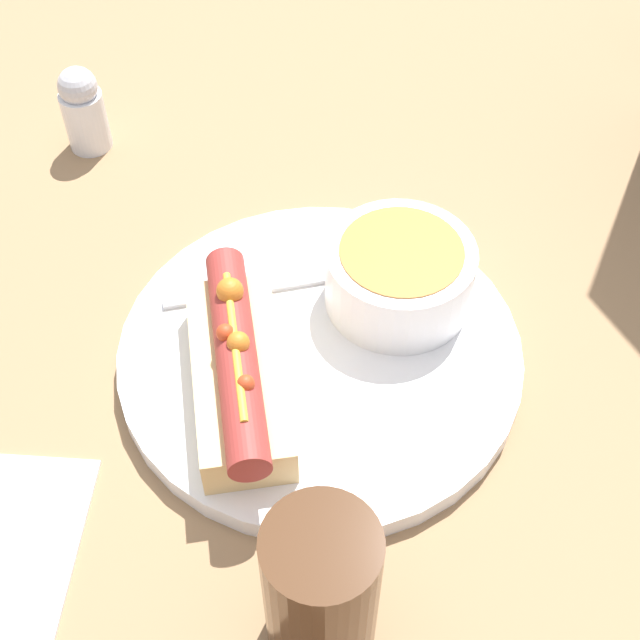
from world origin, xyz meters
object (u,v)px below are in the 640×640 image
drinking_glass (321,591)px  salt_shaker (83,109)px  hot_dog (238,369)px  spoon (343,274)px  soup_bowl (400,273)px

drinking_glass → salt_shaker: (-0.47, 0.01, -0.02)m
hot_dog → salt_shaker: same height
spoon → salt_shaker: size_ratio=2.31×
soup_bowl → salt_shaker: 0.32m
soup_bowl → drinking_glass: 0.24m
spoon → salt_shaker: bearing=129.2°
hot_dog → drinking_glass: (0.16, -0.02, 0.02)m
soup_bowl → salt_shaker: (-0.28, -0.14, -0.01)m
salt_shaker → spoon: bearing=25.7°
hot_dog → drinking_glass: 0.16m
drinking_glass → spoon: bearing=150.6°
hot_dog → salt_shaker: size_ratio=2.16×
spoon → soup_bowl: bearing=-40.5°
soup_bowl → spoon: 0.05m
drinking_glass → soup_bowl: bearing=141.0°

